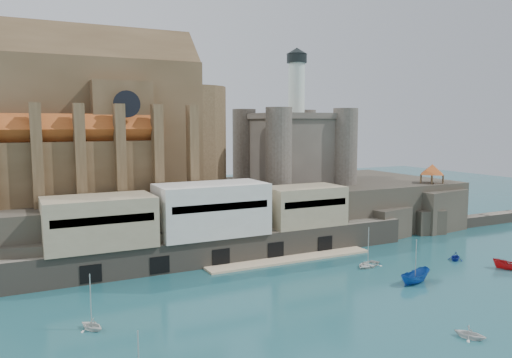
{
  "coord_description": "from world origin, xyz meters",
  "views": [
    {
      "loc": [
        -39.73,
        -52.68,
        22.98
      ],
      "look_at": [
        2.52,
        32.0,
        12.27
      ],
      "focal_mm": 35.0,
      "sensor_mm": 36.0,
      "label": 1
    }
  ],
  "objects_px": {
    "boat_1": "(470,338)",
    "boat_2": "(415,283)",
    "castle_keep": "(293,144)",
    "church": "(102,127)",
    "pavilion": "(432,171)"
  },
  "relations": [
    {
      "from": "pavilion",
      "to": "boat_1",
      "type": "relative_size",
      "value": 1.95
    },
    {
      "from": "castle_keep",
      "to": "boat_1",
      "type": "height_order",
      "value": "castle_keep"
    },
    {
      "from": "boat_1",
      "to": "boat_2",
      "type": "bearing_deg",
      "value": 37.9
    },
    {
      "from": "boat_2",
      "to": "boat_1",
      "type": "bearing_deg",
      "value": 141.65
    },
    {
      "from": "pavilion",
      "to": "boat_1",
      "type": "xyz_separation_m",
      "value": [
        -38.35,
        -43.14,
        -12.73
      ]
    },
    {
      "from": "church",
      "to": "castle_keep",
      "type": "relative_size",
      "value": 1.6
    },
    {
      "from": "castle_keep",
      "to": "boat_2",
      "type": "height_order",
      "value": "castle_keep"
    },
    {
      "from": "church",
      "to": "castle_keep",
      "type": "bearing_deg",
      "value": -1.11
    },
    {
      "from": "pavilion",
      "to": "church",
      "type": "bearing_deg",
      "value": 166.52
    },
    {
      "from": "castle_keep",
      "to": "boat_1",
      "type": "bearing_deg",
      "value": -102.05
    },
    {
      "from": "boat_1",
      "to": "boat_2",
      "type": "height_order",
      "value": "boat_2"
    },
    {
      "from": "church",
      "to": "boat_1",
      "type": "distance_m",
      "value": 68.86
    },
    {
      "from": "castle_keep",
      "to": "boat_1",
      "type": "relative_size",
      "value": 8.93
    },
    {
      "from": "castle_keep",
      "to": "boat_2",
      "type": "bearing_deg",
      "value": -95.75
    },
    {
      "from": "church",
      "to": "boat_2",
      "type": "distance_m",
      "value": 59.9
    }
  ]
}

